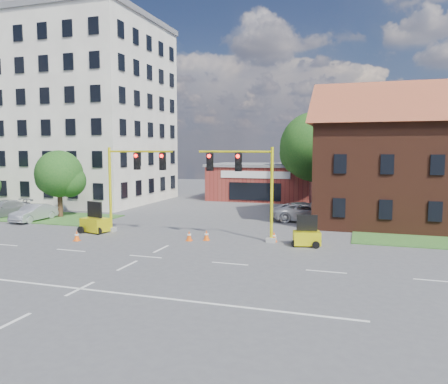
{
  "coord_description": "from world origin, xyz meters",
  "views": [
    {
      "loc": [
        11.62,
        -21.71,
        6.06
      ],
      "look_at": [
        1.47,
        10.0,
        2.79
      ],
      "focal_mm": 35.0,
      "sensor_mm": 36.0,
      "label": 1
    }
  ],
  "objects_px": {
    "pickup_white": "(306,212)",
    "signal_mast_west": "(130,179)",
    "signal_mast_east": "(247,182)",
    "trailer_east": "(307,237)",
    "trailer_west": "(95,223)"
  },
  "relations": [
    {
      "from": "signal_mast_east",
      "to": "trailer_east",
      "type": "xyz_separation_m",
      "value": [
        4.0,
        -0.45,
        -3.33
      ]
    },
    {
      "from": "signal_mast_west",
      "to": "trailer_east",
      "type": "height_order",
      "value": "signal_mast_west"
    },
    {
      "from": "trailer_west",
      "to": "pickup_white",
      "type": "distance_m",
      "value": 17.16
    },
    {
      "from": "signal_mast_west",
      "to": "trailer_west",
      "type": "relative_size",
      "value": 2.85
    },
    {
      "from": "trailer_east",
      "to": "pickup_white",
      "type": "relative_size",
      "value": 0.33
    },
    {
      "from": "trailer_west",
      "to": "pickup_white",
      "type": "xyz_separation_m",
      "value": [
        14.05,
        9.87,
        0.11
      ]
    },
    {
      "from": "signal_mast_west",
      "to": "signal_mast_east",
      "type": "height_order",
      "value": "same"
    },
    {
      "from": "pickup_white",
      "to": "signal_mast_west",
      "type": "bearing_deg",
      "value": 110.45
    },
    {
      "from": "trailer_west",
      "to": "trailer_east",
      "type": "xyz_separation_m",
      "value": [
        15.29,
        0.19,
        -0.09
      ]
    },
    {
      "from": "signal_mast_east",
      "to": "pickup_white",
      "type": "relative_size",
      "value": 1.1
    },
    {
      "from": "signal_mast_east",
      "to": "pickup_white",
      "type": "height_order",
      "value": "signal_mast_east"
    },
    {
      "from": "trailer_east",
      "to": "pickup_white",
      "type": "distance_m",
      "value": 9.76
    },
    {
      "from": "signal_mast_west",
      "to": "signal_mast_east",
      "type": "bearing_deg",
      "value": 0.0
    },
    {
      "from": "signal_mast_west",
      "to": "pickup_white",
      "type": "bearing_deg",
      "value": 38.85
    },
    {
      "from": "trailer_west",
      "to": "pickup_white",
      "type": "height_order",
      "value": "trailer_west"
    }
  ]
}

